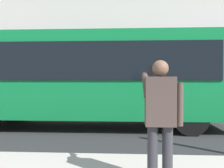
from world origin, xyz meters
TOP-DOWN VIEW (x-y plane):
  - ground_plane at (0.00, 0.00)m, footprint 60.00×60.00m
  - building_facade_far at (-0.02, -6.80)m, footprint 28.00×1.55m
  - red_bus at (2.07, 0.11)m, footprint 9.05×2.54m
  - pedestrian_photographer at (0.40, 4.89)m, footprint 0.53×0.52m

SIDE VIEW (x-z plane):
  - ground_plane at x=0.00m, z-range 0.00..0.00m
  - pedestrian_photographer at x=0.40m, z-range 0.29..1.99m
  - red_bus at x=2.07m, z-range 0.14..3.22m
  - building_facade_far at x=-0.02m, z-range -0.01..11.99m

